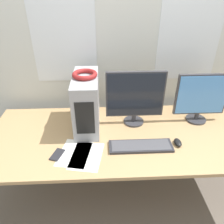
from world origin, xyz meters
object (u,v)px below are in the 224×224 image
object	(u,v)px
pc_tower	(87,102)
cell_phone	(57,155)
mouse	(178,142)
monitor_right_near	(201,97)
headphones	(85,74)
monitor_main	(135,97)
keyboard	(141,146)

from	to	relation	value
pc_tower	cell_phone	xyz separation A→B (m)	(-0.20, -0.37, -0.22)
pc_tower	mouse	world-z (taller)	pc_tower
monitor_right_near	mouse	world-z (taller)	monitor_right_near
monitor_right_near	headphones	bearing A→B (deg)	-178.19
monitor_main	mouse	bearing A→B (deg)	-46.88
keyboard	mouse	world-z (taller)	mouse
cell_phone	mouse	bearing A→B (deg)	24.03
monitor_right_near	cell_phone	world-z (taller)	monitor_right_near
headphones	mouse	size ratio (longest dim) A/B	2.01
keyboard	monitor_main	bearing A→B (deg)	91.42
mouse	keyboard	bearing A→B (deg)	-175.86
headphones	monitor_main	distance (m)	0.45
pc_tower	cell_phone	distance (m)	0.47
monitor_main	mouse	world-z (taller)	monitor_main
headphones	keyboard	distance (m)	0.68
pc_tower	keyboard	world-z (taller)	pc_tower
monitor_right_near	mouse	distance (m)	0.47
pc_tower	headphones	distance (m)	0.24
monitor_main	monitor_right_near	xyz separation A→B (m)	(0.56, 0.01, -0.02)
cell_phone	keyboard	bearing A→B (deg)	24.37
pc_tower	monitor_main	distance (m)	0.40
pc_tower	cell_phone	bearing A→B (deg)	-119.10
keyboard	cell_phone	size ratio (longest dim) A/B	3.45
monitor_right_near	cell_phone	xyz separation A→B (m)	(-1.16, -0.40, -0.23)
headphones	monitor_main	world-z (taller)	headphones
monitor_main	mouse	xyz separation A→B (m)	(0.30, -0.32, -0.23)
headphones	mouse	distance (m)	0.87
monitor_right_near	pc_tower	bearing A→B (deg)	-178.14
pc_tower	keyboard	size ratio (longest dim) A/B	1.01
pc_tower	monitor_right_near	bearing A→B (deg)	1.86
monitor_main	monitor_right_near	size ratio (longest dim) A/B	1.10
pc_tower	keyboard	distance (m)	0.55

